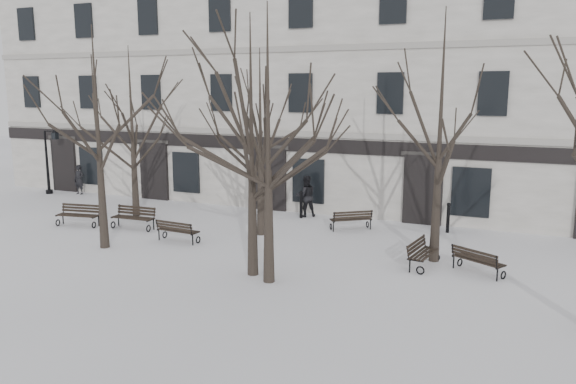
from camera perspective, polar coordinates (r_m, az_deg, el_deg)
The scene contains 19 objects.
ground at distance 17.89m, azimuth -2.45°, elevation -7.77°, with size 100.00×100.00×0.00m, color white.
building at distance 29.20m, azimuth 8.76°, elevation 10.21°, with size 40.40×10.20×11.40m.
tree_0 at distance 20.46m, azimuth -18.86°, elevation 7.73°, with size 5.39×5.39×7.70m.
tree_1 at distance 16.46m, azimuth -3.76°, elevation 7.74°, with size 5.40×5.40×7.71m.
tree_2 at distance 15.78m, azimuth -2.06°, elevation 8.11°, with size 5.55×5.55×7.92m.
tree_4 at distance 25.39m, azimuth -15.64°, elevation 7.90°, with size 5.17×5.17×7.39m.
tree_5 at distance 21.22m, azimuth -2.84°, elevation 7.28°, with size 4.95×4.95×7.07m.
tree_6 at distance 18.42m, azimuth 15.30°, elevation 8.38°, with size 5.65×5.65×8.07m.
bench_0 at distance 24.71m, azimuth -20.50°, elevation -2.14°, with size 1.84×0.92×0.89m.
bench_1 at distance 21.13m, azimuth -11.20°, elevation -3.83°, with size 1.68×0.71×0.83m.
bench_2 at distance 18.19m, azimuth 18.66°, elevation -6.56°, with size 1.68×1.30×0.82m.
bench_3 at distance 23.51m, azimuth -15.39°, elevation -2.45°, with size 1.82×0.73×0.90m.
bench_4 at distance 22.62m, azimuth 6.45°, elevation -2.74°, with size 1.65×1.44×0.83m.
bench_5 at distance 18.45m, azimuth 13.44°, elevation -5.99°, with size 0.85×1.75×0.85m.
lamp_post at distance 32.46m, azimuth -23.02°, elevation 3.36°, with size 1.10×0.41×3.52m.
bollard_a at distance 24.50m, azimuth 1.34°, elevation -1.18°, with size 0.16×0.16×1.21m.
bollard_b at distance 22.90m, azimuth 15.96°, elevation -2.42°, with size 0.15×0.15×1.21m.
pedestrian_a at distance 32.13m, azimuth -20.38°, elevation -0.20°, with size 0.58×0.38×1.58m, color black.
pedestrian_b at distance 24.93m, azimuth 1.81°, elevation -2.49°, with size 0.90×0.70×1.84m, color black.
Camera 1 is at (7.42, -15.28, 5.61)m, focal length 35.00 mm.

